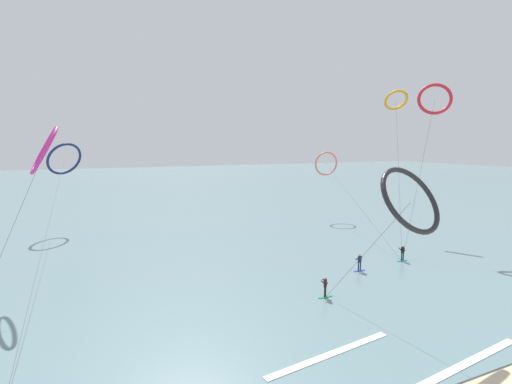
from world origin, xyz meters
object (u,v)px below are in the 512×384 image
kite_magenta (44,150)px  surfer_emerald (325,288)px  kite_amber (396,100)px  kite_crimson (435,99)px  kite_charcoal (411,200)px  surfer_cobalt (359,263)px  kite_navy (64,159)px  surfer_teal (402,254)px  kite_coral (326,164)px

kite_magenta → surfer_emerald: bearing=50.0°
kite_amber → kite_crimson: 8.03m
surfer_emerald → kite_charcoal: size_ratio=0.16×
surfer_cobalt → kite_navy: size_ratio=0.04×
surfer_emerald → surfer_teal: size_ratio=1.00×
surfer_cobalt → surfer_teal: (6.25, 0.70, 0.00)m
kite_crimson → surfer_emerald: bearing=-113.2°
kite_magenta → kite_coral: kite_magenta is taller
surfer_emerald → kite_navy: kite_navy is taller
kite_amber → kite_crimson: (-1.29, -7.89, -0.76)m
kite_charcoal → kite_navy: kite_navy is taller
kite_amber → kite_magenta: (-44.76, -5.42, -6.88)m
kite_amber → kite_magenta: 45.61m
kite_navy → kite_magenta: bearing=56.8°
surfer_teal → kite_coral: bearing=-115.7°
kite_crimson → surfer_teal: bearing=-107.7°
surfer_cobalt → surfer_emerald: same height
kite_crimson → kite_coral: kite_crimson is taller
kite_amber → kite_coral: 14.64m
kite_magenta → kite_navy: kite_magenta is taller
surfer_emerald → kite_coral: (19.65, 28.49, 8.27)m
kite_crimson → kite_navy: size_ratio=0.42×
kite_coral → kite_amber: bearing=127.5°
kite_amber → kite_charcoal: bearing=-68.5°
surfer_teal → kite_magenta: (-33.15, 8.45, 10.96)m
surfer_cobalt → kite_amber: kite_amber is taller
kite_crimson → kite_amber: bearing=122.9°
surfer_teal → kite_charcoal: (-10.61, -10.74, 7.83)m
surfer_emerald → surfer_teal: (13.00, 4.72, 0.00)m
kite_amber → surfer_teal: bearing=-66.4°
surfer_emerald → kite_coral: kite_coral is taller
surfer_cobalt → kite_magenta: kite_magenta is taller
kite_amber → kite_magenta: size_ratio=1.46×
surfer_emerald → kite_coral: 35.59m
surfer_teal → kite_magenta: size_ratio=0.12×
surfer_cobalt → kite_amber: bearing=30.0°
kite_magenta → kite_coral: (39.81, 15.32, -2.69)m
kite_magenta → kite_coral: bearing=104.2°
kite_charcoal → kite_navy: bearing=108.1°
surfer_teal → kite_navy: 46.07m
surfer_cobalt → kite_crimson: 24.72m
surfer_emerald → kite_charcoal: kite_charcoal is taller
surfer_cobalt → kite_coral: size_ratio=0.07×
surfer_cobalt → kite_navy: 42.43m
kite_amber → kite_coral: kite_amber is taller
kite_crimson → kite_magenta: bearing=-141.1°
kite_magenta → surfer_teal: bearing=68.9°
kite_magenta → kite_crimson: size_ratio=0.70×
surfer_emerald → kite_navy: (-19.46, 36.03, 9.40)m
kite_crimson → kite_charcoal: kite_crimson is taller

